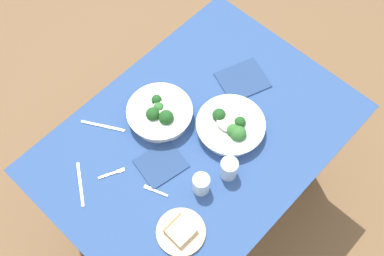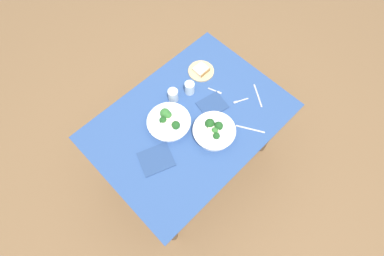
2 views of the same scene
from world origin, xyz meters
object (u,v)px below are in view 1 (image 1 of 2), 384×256
Objects in this scene: table_knife_left at (80,184)px; napkin_folded_upper at (243,80)px; broccoli_bowl_near at (160,114)px; fork_by_far_bowl at (155,191)px; bread_side_plate at (181,231)px; water_glass_side at (201,184)px; water_glass_center at (229,169)px; napkin_folded_lower at (161,164)px; table_knife_right at (103,126)px; fork_by_near_bowl at (113,173)px; broccoli_bowl_far at (231,126)px.

napkin_folded_upper is at bearing -66.03° from table_knife_left.
fork_by_far_bowl is (0.24, 0.21, -0.03)m from broccoli_bowl_near.
water_glass_side reaches higher than bread_side_plate.
water_glass_center is 0.54× the size of napkin_folded_lower.
fork_by_far_bowl is at bearing -104.49° from bread_side_plate.
fork_by_near_bowl is at bearing 118.81° from table_knife_right.
fork_by_near_bowl is (0.01, -0.35, -0.01)m from bread_side_plate.
water_glass_center is at bearing -142.33° from fork_by_far_bowl.
napkin_folded_lower is (-0.15, 0.11, 0.00)m from fork_by_near_bowl.
broccoli_bowl_near is 0.39m from napkin_folded_upper.
fork_by_far_bowl and fork_by_near_bowl have the same top height.
broccoli_bowl_near is at bearing -68.62° from fork_by_far_bowl.
broccoli_bowl_far is at bearing -168.42° from table_knife_right.
broccoli_bowl_far is 2.80× the size of fork_by_near_bowl.
napkin_folded_upper is at bearing -156.94° from water_glass_side.
fork_by_near_bowl is 0.21m from table_knife_right.
water_glass_center is (-0.29, -0.03, 0.03)m from bread_side_plate.
table_knife_left is (0.42, -0.38, -0.04)m from water_glass_center.
napkin_folded_lower reaches higher than table_knife_left.
broccoli_bowl_far reaches higher than fork_by_far_bowl.
water_glass_center is at bearing -20.53° from fork_by_near_bowl.
bread_side_plate is 0.35m from fork_by_near_bowl.
table_knife_left is (0.30, -0.34, -0.04)m from water_glass_side.
broccoli_bowl_far is at bearing 29.06° from napkin_folded_upper.
bread_side_plate is 0.97× the size of table_knife_right.
table_knife_left is at bearing -72.39° from bread_side_plate.
water_glass_center is at bearing 163.76° from water_glass_side.
broccoli_bowl_far is 0.62m from table_knife_left.
table_knife_right is at bearing -100.43° from bread_side_plate.
fork_by_far_bowl is at bearing 141.90° from table_knife_right.
broccoli_bowl_far is 1.04× the size of broccoli_bowl_near.
water_glass_side reaches higher than fork_by_far_bowl.
napkin_folded_upper is at bearing -145.23° from table_knife_right.
broccoli_bowl_far is at bearing 161.97° from napkin_folded_lower.
water_glass_side is 0.91× the size of fork_by_near_bowl.
bread_side_plate is at bearing -128.47° from table_knife_left.
bread_side_plate is at bearing 5.49° from water_glass_center.
broccoli_bowl_far is 0.49m from fork_by_near_bowl.
napkin_folded_lower reaches higher than table_knife_right.
table_knife_right is at bearing -81.43° from napkin_folded_lower.
bread_side_plate is at bearing 59.78° from napkin_folded_lower.
fork_by_far_bowl is 0.97× the size of fork_by_near_bowl.
table_knife_right is (-0.05, -0.35, -0.00)m from fork_by_far_bowl.
water_glass_side is 0.18m from fork_by_far_bowl.
fork_by_far_bowl is 0.18m from fork_by_near_bowl.
water_glass_side is 0.49× the size of table_knife_right.
water_glass_center reaches higher than broccoli_bowl_far.
water_glass_side is 0.50× the size of table_knife_left.
table_knife_left is 0.31m from napkin_folded_lower.
water_glass_center is 0.29m from fork_by_far_bowl.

